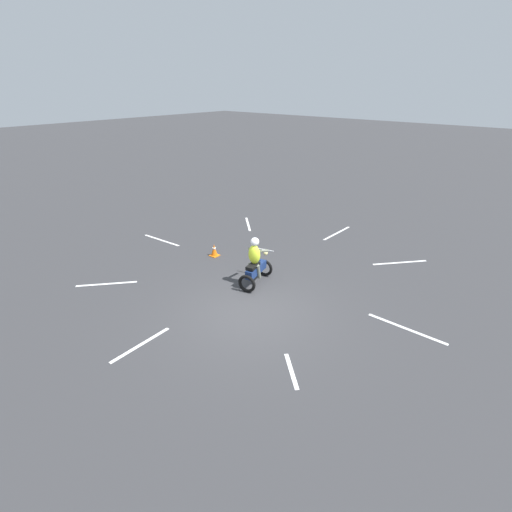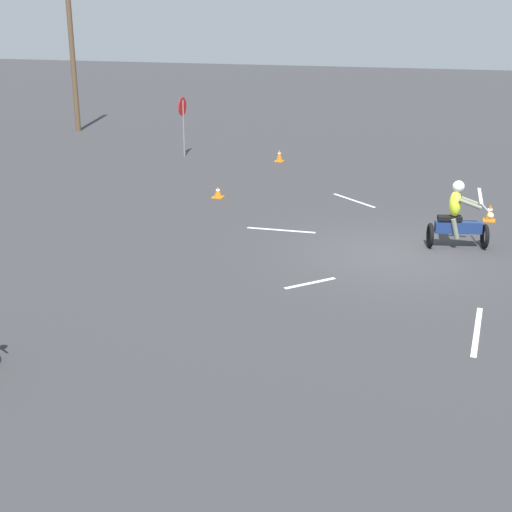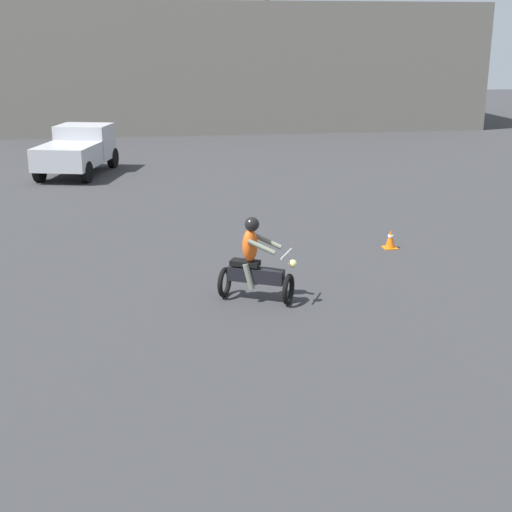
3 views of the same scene
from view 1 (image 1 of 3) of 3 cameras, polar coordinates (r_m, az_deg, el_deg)
name	(u,v)px [view 1 (image 1 of 3)]	position (r m, az deg, el deg)	size (l,w,h in m)	color
ground_plane	(251,312)	(11.73, -0.70, -7.97)	(120.00, 120.00, 0.00)	#333335
motorcycle_rider_foreground	(256,264)	(12.91, -0.07, -1.17)	(0.95, 1.56, 1.66)	black
traffic_cone_near_right	(214,250)	(15.32, -5.99, 0.82)	(0.32, 0.32, 0.47)	orange
lane_stripe_e	(161,240)	(17.30, -13.36, 2.22)	(0.10, 2.10, 0.01)	silver
lane_stripe_ne	(107,284)	(14.13, -20.56, -3.75)	(0.10, 1.94, 0.01)	silver
lane_stripe_n	(141,345)	(10.82, -16.13, -12.06)	(0.10, 1.83, 0.01)	silver
lane_stripe_nw	(291,371)	(9.66, 5.07, -16.02)	(0.10, 1.26, 0.01)	silver
lane_stripe_w	(406,329)	(11.73, 20.68, -9.68)	(0.10, 2.20, 0.01)	silver
lane_stripe_sw	(400,263)	(15.68, 19.84, -0.88)	(0.10, 2.10, 0.01)	silver
lane_stripe_s	(337,233)	(17.98, 11.48, 3.22)	(0.10, 2.16, 0.01)	silver
lane_stripe_se	(248,224)	(18.77, -1.15, 4.60)	(0.10, 1.89, 0.01)	silver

